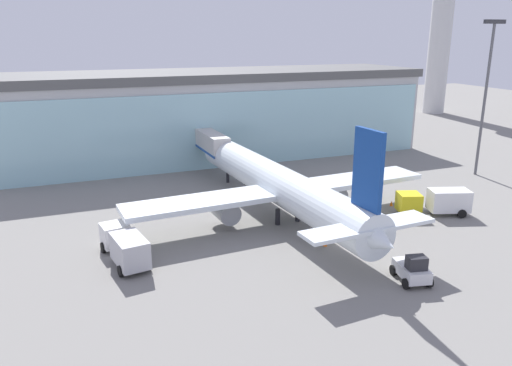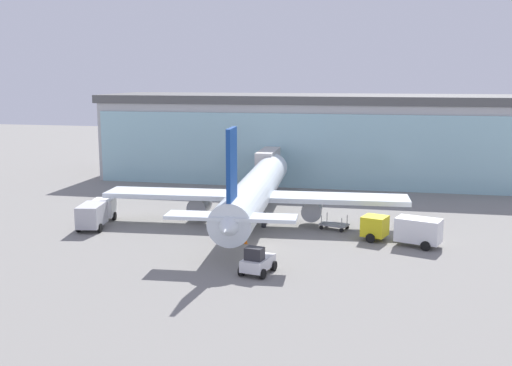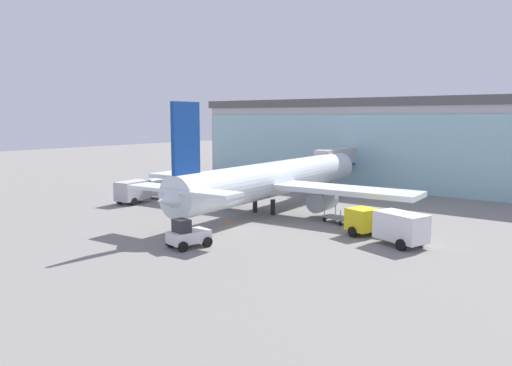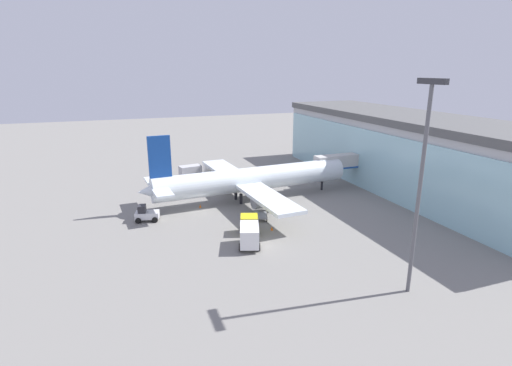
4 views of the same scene
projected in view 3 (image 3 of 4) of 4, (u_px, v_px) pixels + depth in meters
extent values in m
plane|color=gray|center=(235.00, 227.00, 46.09)|extent=(240.00, 240.00, 0.00)
cube|color=#B2B2B2|center=(401.00, 146.00, 74.80)|extent=(62.48, 17.02, 11.59)
cube|color=#99C9D3|center=(378.00, 153.00, 68.50)|extent=(60.96, 1.35, 10.43)
cube|color=#545454|center=(403.00, 103.00, 73.95)|extent=(63.73, 17.36, 1.20)
cube|color=beige|center=(344.00, 156.00, 70.05)|extent=(2.67, 13.16, 2.40)
cube|color=#194799|center=(344.00, 164.00, 70.18)|extent=(2.71, 13.16, 0.30)
cylinder|color=#4C4C51|center=(358.00, 174.00, 74.34)|extent=(0.70, 0.70, 3.40)
cylinder|color=white|center=(277.00, 178.00, 54.34)|extent=(6.29, 32.36, 3.75)
cone|color=white|center=(339.00, 166.00, 67.54)|extent=(3.98, 3.29, 3.75)
cone|color=white|center=(175.00, 198.00, 41.13)|extent=(3.68, 4.26, 3.37)
cube|color=white|center=(269.00, 183.00, 53.06)|extent=(32.15, 6.72, 0.50)
cube|color=white|center=(183.00, 190.00, 41.88)|extent=(11.16, 3.27, 0.30)
cube|color=navy|center=(186.00, 138.00, 41.71)|extent=(0.61, 3.22, 6.05)
cylinder|color=gray|center=(227.00, 191.00, 57.02)|extent=(2.35, 3.36, 2.10)
cylinder|color=gray|center=(322.00, 201.00, 50.29)|extent=(2.35, 3.36, 2.10)
cylinder|color=black|center=(255.00, 205.00, 53.17)|extent=(0.50, 0.50, 1.60)
cylinder|color=black|center=(273.00, 207.00, 51.92)|extent=(0.50, 0.50, 1.60)
cylinder|color=black|center=(329.00, 188.00, 65.43)|extent=(0.40, 0.40, 1.60)
cube|color=silver|center=(156.00, 187.00, 62.27)|extent=(2.55, 2.55, 1.90)
cube|color=#B2B2B7|center=(133.00, 190.00, 58.60)|extent=(2.86, 4.32, 2.20)
cylinder|color=black|center=(149.00, 194.00, 62.92)|extent=(0.45, 0.94, 0.90)
cylinder|color=black|center=(163.00, 195.00, 61.87)|extent=(0.45, 0.94, 0.90)
cylinder|color=black|center=(120.00, 200.00, 58.40)|extent=(0.45, 0.94, 0.90)
cylinder|color=black|center=(134.00, 202.00, 57.35)|extent=(0.45, 0.94, 0.90)
cube|color=yellow|center=(362.00, 219.00, 42.85)|extent=(2.77, 2.77, 1.90)
cube|color=white|center=(401.00, 227.00, 39.35)|extent=(4.48, 3.33, 2.20)
cylinder|color=black|center=(353.00, 232.00, 42.37)|extent=(0.95, 0.56, 0.90)
cylinder|color=black|center=(371.00, 229.00, 43.57)|extent=(0.95, 0.56, 0.90)
cylinder|color=black|center=(401.00, 245.00, 38.07)|extent=(0.95, 0.56, 0.90)
cylinder|color=black|center=(420.00, 241.00, 39.27)|extent=(0.95, 0.56, 0.90)
cube|color=gray|center=(338.00, 217.00, 48.02)|extent=(3.15, 2.38, 0.16)
cylinder|color=black|center=(351.00, 222.00, 47.53)|extent=(0.46, 0.25, 0.44)
cylinder|color=gray|center=(352.00, 213.00, 47.42)|extent=(0.08, 0.08, 0.90)
cylinder|color=black|center=(340.00, 223.00, 46.74)|extent=(0.46, 0.25, 0.44)
cylinder|color=gray|center=(340.00, 215.00, 46.63)|extent=(0.08, 0.08, 0.90)
cylinder|color=black|center=(335.00, 218.00, 49.38)|extent=(0.46, 0.25, 0.44)
cylinder|color=gray|center=(336.00, 210.00, 49.27)|extent=(0.08, 0.08, 0.90)
cylinder|color=black|center=(324.00, 219.00, 48.59)|extent=(0.46, 0.25, 0.44)
cylinder|color=gray|center=(325.00, 211.00, 48.48)|extent=(0.08, 0.08, 0.90)
cube|color=silver|center=(189.00, 236.00, 39.06)|extent=(2.41, 3.50, 0.90)
cube|color=#26262B|center=(182.00, 226.00, 38.53)|extent=(1.57, 1.26, 1.00)
cylinder|color=black|center=(195.00, 238.00, 40.52)|extent=(0.50, 0.85, 0.80)
cylinder|color=black|center=(207.00, 242.00, 39.14)|extent=(0.50, 0.85, 0.80)
cylinder|color=black|center=(171.00, 242.00, 39.10)|extent=(0.50, 0.85, 0.80)
cylinder|color=black|center=(183.00, 247.00, 37.72)|extent=(0.50, 0.85, 0.80)
cone|color=orange|center=(229.00, 222.00, 47.21)|extent=(0.36, 0.36, 0.55)
cone|color=orange|center=(379.00, 226.00, 45.28)|extent=(0.36, 0.36, 0.55)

